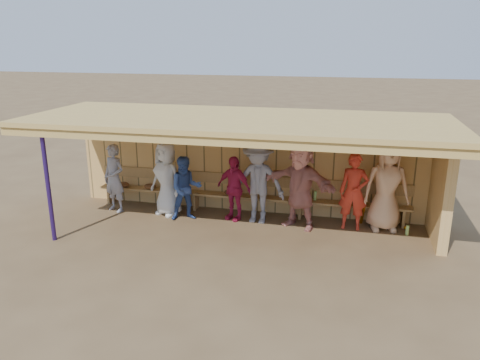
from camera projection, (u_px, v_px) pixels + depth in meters
The scene contains 12 objects.
ground at pixel (236, 230), 10.35m from camera, with size 90.00×90.00×0.00m, color brown.
player_a at pixel (114, 178), 11.28m from camera, with size 0.61×0.40×1.66m, color gray.
player_b at pixel (167, 179), 11.04m from camera, with size 0.86×0.56×1.76m, color silver.
player_c at pixel (186, 188), 10.76m from camera, with size 0.73×0.57×1.51m, color #344F90.
player_d at pixel (234, 188), 10.77m from camera, with size 0.89×0.37×1.51m, color #B91D46.
player_e at pixel (258, 182), 10.54m from camera, with size 1.24×0.71×1.92m, color gray.
player_f at pixel (300, 185), 10.25m from camera, with size 1.83×0.58×1.97m, color tan.
player_g at pixel (354, 192), 10.20m from camera, with size 0.62×0.41×1.71m, color red.
player_h at pixel (387, 186), 10.13m from camera, with size 0.97×0.63×1.99m, color #E0AC7E.
dugout_structure at pixel (260, 149), 10.42m from camera, with size 8.80×3.20×2.50m.
bench at pixel (247, 192), 11.24m from camera, with size 7.60×0.34×0.93m.
dugout_equipment at pixel (203, 192), 11.37m from camera, with size 7.03×0.62×0.80m.
Camera 1 is at (2.27, -9.32, 4.05)m, focal length 35.00 mm.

